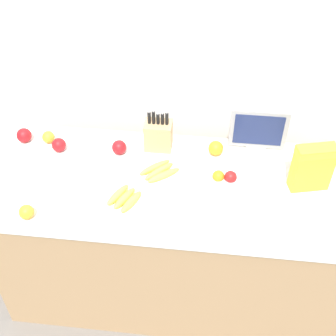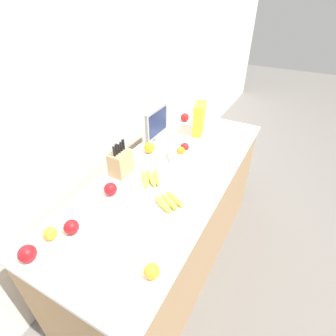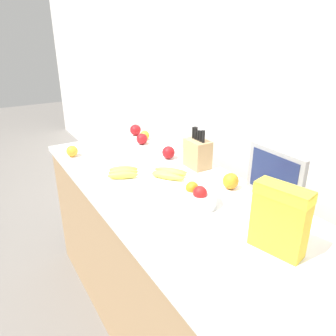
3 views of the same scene
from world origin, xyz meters
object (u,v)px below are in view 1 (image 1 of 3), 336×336
object	(u,v)px
apple_middle	(24,135)
orange_front_left	(48,137)
fruit_bowl	(222,182)
apple_near_bananas	(59,145)
small_monitor	(258,130)
knife_block	(158,135)
banana_bunch_right	(124,198)
apple_rightmost	(334,157)
banana_bunch_left	(159,171)
orange_front_center	(216,148)
cereal_box	(313,166)
apple_front	(119,147)
orange_mid_left	(26,212)

from	to	relation	value
apple_middle	orange_front_left	size ratio (longest dim) A/B	1.19
fruit_bowl	apple_near_bananas	size ratio (longest dim) A/B	2.62
apple_middle	small_monitor	bearing A→B (deg)	3.16
knife_block	orange_front_left	world-z (taller)	knife_block
small_monitor	apple_middle	distance (m)	1.29
fruit_bowl	banana_bunch_right	size ratio (longest dim) A/B	1.01
apple_rightmost	banana_bunch_left	bearing A→B (deg)	-167.99
knife_block	orange_front_center	bearing A→B (deg)	-4.09
cereal_box	orange_front_center	size ratio (longest dim) A/B	3.15
banana_bunch_left	apple_front	distance (m)	0.28
small_monitor	orange_front_center	bearing A→B (deg)	-164.36
apple_near_bananas	apple_middle	distance (m)	0.22
banana_bunch_right	orange_front_center	bearing A→B (deg)	42.95
banana_bunch_right	apple_front	bearing A→B (deg)	104.64
banana_bunch_right	apple_near_bananas	size ratio (longest dim) A/B	2.60
banana_bunch_right	apple_front	distance (m)	0.36
fruit_bowl	orange_front_left	bearing A→B (deg)	165.44
knife_block	cereal_box	xyz separation A→B (m)	(0.79, -0.22, 0.06)
apple_rightmost	orange_front_center	size ratio (longest dim) A/B	0.95
knife_block	fruit_bowl	world-z (taller)	knife_block
fruit_bowl	apple_near_bananas	distance (m)	0.92
cereal_box	banana_bunch_right	distance (m)	0.94
knife_block	orange_front_center	world-z (taller)	knife_block
small_monitor	apple_front	xyz separation A→B (m)	(-0.74, -0.11, -0.10)
fruit_bowl	apple_middle	xyz separation A→B (m)	(-1.11, 0.25, 0.00)
small_monitor	orange_mid_left	xyz separation A→B (m)	(-1.09, -0.62, -0.10)
cereal_box	apple_near_bananas	xyz separation A→B (m)	(-1.33, 0.13, -0.10)
banana_bunch_left	knife_block	bearing A→B (deg)	98.16
orange_front_center	apple_front	bearing A→B (deg)	-174.52
knife_block	cereal_box	size ratio (longest dim) A/B	1.08
cereal_box	fruit_bowl	world-z (taller)	cereal_box
knife_block	orange_front_left	xyz separation A→B (m)	(-0.62, -0.02, -0.05)
banana_bunch_right	orange_mid_left	bearing A→B (deg)	-160.67
cereal_box	banana_bunch_right	world-z (taller)	cereal_box
knife_block	banana_bunch_right	distance (m)	0.44
apple_near_bananas	knife_block	bearing A→B (deg)	9.37
knife_block	fruit_bowl	xyz separation A→B (m)	(0.36, -0.28, -0.05)
apple_near_bananas	orange_front_left	bearing A→B (deg)	140.97
cereal_box	apple_near_bananas	world-z (taller)	cereal_box
fruit_bowl	orange_mid_left	distance (m)	0.96
cereal_box	apple_front	world-z (taller)	cereal_box
orange_front_left	apple_rightmost	bearing A→B (deg)	0.24
apple_rightmost	apple_middle	world-z (taller)	apple_middle
small_monitor	banana_bunch_left	xyz separation A→B (m)	(-0.50, -0.25, -0.12)
apple_front	orange_front_left	bearing A→B (deg)	173.31
fruit_bowl	apple_front	xyz separation A→B (m)	(-0.57, 0.21, 0.00)
fruit_bowl	apple_middle	size ratio (longest dim) A/B	2.45
orange_front_left	fruit_bowl	bearing A→B (deg)	-14.56
banana_bunch_left	orange_front_left	bearing A→B (deg)	163.83
knife_block	orange_front_left	bearing A→B (deg)	-177.73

